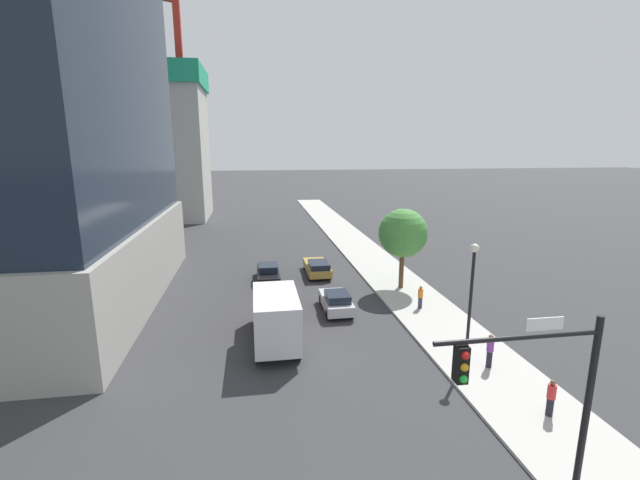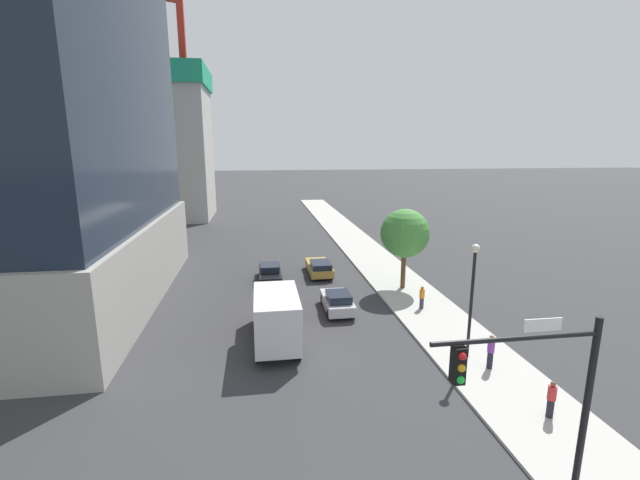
# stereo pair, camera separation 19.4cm
# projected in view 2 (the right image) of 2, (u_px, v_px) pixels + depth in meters

# --- Properties ---
(sidewalk) EXTENTS (4.66, 120.00, 0.15)m
(sidewalk) POSITION_uv_depth(u_px,v_px,m) (418.00, 302.00, 30.15)
(sidewalk) COLOR #B2AFA8
(sidewalk) RESTS_ON ground
(construction_building) EXTENTS (12.96, 15.06, 30.68)m
(construction_building) POSITION_uv_depth(u_px,v_px,m) (167.00, 136.00, 64.20)
(construction_building) COLOR #B2AFA8
(construction_building) RESTS_ON ground
(traffic_light_pole) EXTENTS (4.95, 0.48, 6.26)m
(traffic_light_pole) POSITION_uv_depth(u_px,v_px,m) (535.00, 386.00, 11.72)
(traffic_light_pole) COLOR black
(traffic_light_pole) RESTS_ON sidewalk
(street_lamp) EXTENTS (0.44, 0.44, 6.06)m
(street_lamp) POSITION_uv_depth(u_px,v_px,m) (473.00, 285.00, 21.35)
(street_lamp) COLOR black
(street_lamp) RESTS_ON sidewalk
(street_tree) EXTENTS (3.72, 3.72, 6.20)m
(street_tree) POSITION_uv_depth(u_px,v_px,m) (405.00, 233.00, 32.17)
(street_tree) COLOR brown
(street_tree) RESTS_ON sidewalk
(car_gold) EXTENTS (1.90, 4.71, 1.39)m
(car_gold) POSITION_uv_depth(u_px,v_px,m) (319.00, 267.00, 36.72)
(car_gold) COLOR #AD8938
(car_gold) RESTS_ON ground
(car_black) EXTENTS (1.80, 4.72, 1.41)m
(car_black) POSITION_uv_depth(u_px,v_px,m) (270.00, 273.00, 35.08)
(car_black) COLOR black
(car_black) RESTS_ON ground
(car_silver) EXTENTS (1.78, 4.03, 1.46)m
(car_silver) POSITION_uv_depth(u_px,v_px,m) (337.00, 301.00, 28.51)
(car_silver) COLOR #B7B7BC
(car_silver) RESTS_ON ground
(box_truck) EXTENTS (2.39, 6.78, 3.19)m
(box_truck) POSITION_uv_depth(u_px,v_px,m) (276.00, 314.00, 23.69)
(box_truck) COLOR #B21E1E
(box_truck) RESTS_ON ground
(pedestrian_purple_shirt) EXTENTS (0.34, 0.34, 1.75)m
(pedestrian_purple_shirt) POSITION_uv_depth(u_px,v_px,m) (491.00, 351.00, 20.87)
(pedestrian_purple_shirt) COLOR black
(pedestrian_purple_shirt) RESTS_ON sidewalk
(pedestrian_red_shirt) EXTENTS (0.34, 0.34, 1.58)m
(pedestrian_red_shirt) POSITION_uv_depth(u_px,v_px,m) (551.00, 399.00, 17.09)
(pedestrian_red_shirt) COLOR black
(pedestrian_red_shirt) RESTS_ON sidewalk
(pedestrian_orange_shirt) EXTENTS (0.34, 0.34, 1.57)m
(pedestrian_orange_shirt) POSITION_uv_depth(u_px,v_px,m) (422.00, 297.00, 28.66)
(pedestrian_orange_shirt) COLOR #38334C
(pedestrian_orange_shirt) RESTS_ON sidewalk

